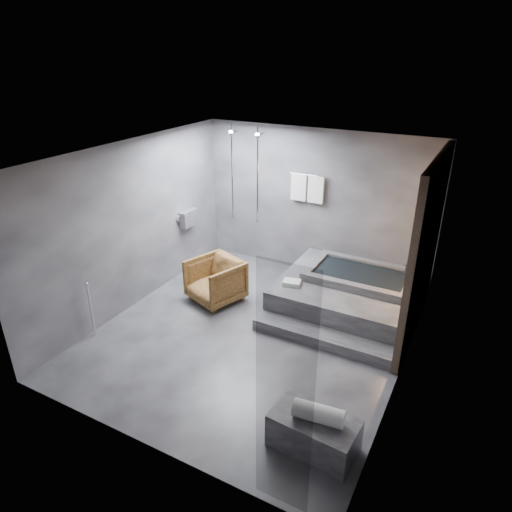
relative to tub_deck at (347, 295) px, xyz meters
The scene contains 7 objects.
room 2.02m from the tub_deck, 118.47° to the right, with size 5.00×5.04×2.82m.
tub_deck is the anchor object (origin of this frame).
tub_step 1.19m from the tub_deck, 90.00° to the right, with size 2.20×0.36×0.18m, color #343437.
concrete_bench 3.16m from the tub_deck, 78.68° to the right, with size 0.95×0.52×0.43m, color #38383B.
driftwood_chair 2.28m from the tub_deck, 158.26° to the right, with size 0.82×0.84×0.77m, color #432910.
rolled_towel 3.19m from the tub_deck, 77.96° to the right, with size 0.20×0.20×0.56m, color white.
deck_towel 1.01m from the tub_deck, 145.32° to the right, with size 0.28×0.21×0.08m, color white.
Camera 1 is at (2.88, -5.26, 4.13)m, focal length 32.00 mm.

